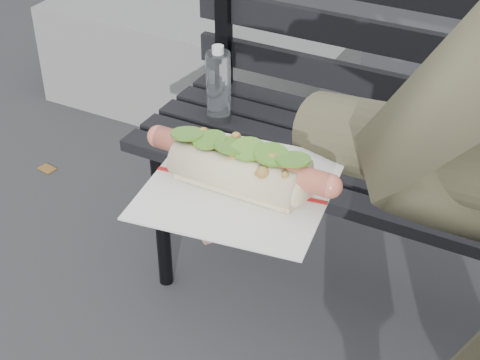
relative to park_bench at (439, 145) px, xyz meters
The scene contains 3 objects.
park_bench is the anchor object (origin of this frame).
concrete_block 1.31m from the park_bench, 149.00° to the left, with size 1.20×0.40×0.40m, color slate.
held_hotdog 1.08m from the park_bench, 79.32° to the right, with size 0.63×0.30×0.20m.
Camera 1 is at (0.34, -0.60, 1.46)m, focal length 55.00 mm.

